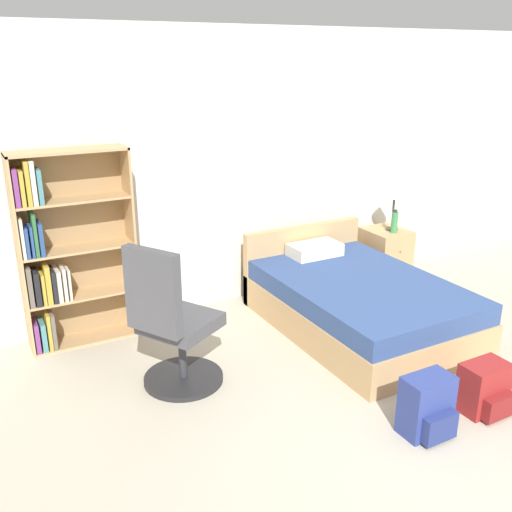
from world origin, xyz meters
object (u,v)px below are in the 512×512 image
object	(u,v)px
table_lamp	(395,193)
backpack_blue	(428,407)
nightstand	(385,255)
backpack_red	(485,389)
office_chair	(172,327)
bed	(355,301)
water_bottle	(394,222)
bookshelf	(62,253)

from	to	relation	value
table_lamp	backpack_blue	bearing A→B (deg)	-125.69
nightstand	table_lamp	world-z (taller)	table_lamp
table_lamp	backpack_red	world-z (taller)	table_lamp
office_chair	backpack_blue	world-z (taller)	office_chair
bed	table_lamp	bearing A→B (deg)	35.41
bed	water_bottle	xyz separation A→B (m)	(0.99, 0.65, 0.44)
bed	water_bottle	world-z (taller)	water_bottle
office_chair	backpack_blue	size ratio (longest dim) A/B	2.79
bookshelf	backpack_blue	distance (m)	3.04
office_chair	table_lamp	size ratio (longest dim) A/B	2.27
water_bottle	backpack_blue	size ratio (longest dim) A/B	0.61
office_chair	table_lamp	xyz separation A→B (m)	(2.83, 0.92, 0.48)
nightstand	table_lamp	bearing A→B (deg)	-36.48
bed	office_chair	xyz separation A→B (m)	(-1.80, -0.18, 0.24)
nightstand	backpack_red	world-z (taller)	nightstand
water_bottle	bookshelf	bearing A→B (deg)	175.54
nightstand	water_bottle	bearing A→B (deg)	-93.75
table_lamp	water_bottle	distance (m)	0.30
bookshelf	water_bottle	world-z (taller)	bookshelf
bookshelf	backpack_blue	bearing A→B (deg)	-53.43
bed	nightstand	distance (m)	1.26
bed	backpack_red	xyz separation A→B (m)	(-0.02, -1.48, -0.08)
bookshelf	nightstand	size ratio (longest dim) A/B	2.89
bed	backpack_blue	distance (m)	1.58
bed	office_chair	bearing A→B (deg)	-174.18
office_chair	table_lamp	distance (m)	3.02
office_chair	backpack_red	size ratio (longest dim) A/B	3.19
water_bottle	backpack_red	distance (m)	2.42
water_bottle	backpack_red	bearing A→B (deg)	-115.41
bed	table_lamp	world-z (taller)	table_lamp
backpack_red	backpack_blue	bearing A→B (deg)	179.52
bed	water_bottle	distance (m)	1.26
office_chair	backpack_red	bearing A→B (deg)	-36.20
bookshelf	table_lamp	distance (m)	3.37
bed	table_lamp	size ratio (longest dim) A/B	3.93
backpack_red	bookshelf	bearing A→B (deg)	133.90
water_bottle	backpack_red	xyz separation A→B (m)	(-1.01, -2.13, -0.52)
table_lamp	backpack_red	bearing A→B (deg)	-115.54
table_lamp	backpack_blue	size ratio (longest dim) A/B	1.23
bed	bookshelf	bearing A→B (deg)	158.64
nightstand	backpack_blue	bearing A→B (deg)	-124.67
backpack_blue	office_chair	bearing A→B (deg)	133.87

